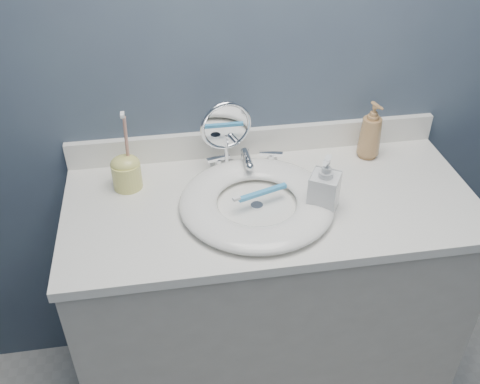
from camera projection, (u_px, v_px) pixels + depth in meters
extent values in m
cube|color=#3F4B5E|center=(256.00, 60.00, 1.61)|extent=(2.20, 0.02, 2.40)
cube|color=#BCB7AC|center=(267.00, 303.00, 1.85)|extent=(1.20, 0.55, 0.85)
cube|color=white|center=(271.00, 203.00, 1.59)|extent=(1.22, 0.57, 0.03)
cube|color=white|center=(255.00, 141.00, 1.76)|extent=(1.22, 0.02, 0.09)
cylinder|color=silver|center=(257.00, 206.00, 1.55)|extent=(0.04, 0.04, 0.01)
cube|color=silver|center=(245.00, 166.00, 1.72)|extent=(0.22, 0.05, 0.01)
cylinder|color=silver|center=(245.00, 158.00, 1.70)|extent=(0.03, 0.03, 0.06)
cylinder|color=silver|center=(247.00, 159.00, 1.65)|extent=(0.02, 0.09, 0.02)
sphere|color=silver|center=(250.00, 167.00, 1.61)|extent=(0.03, 0.03, 0.03)
cylinder|color=silver|center=(218.00, 164.00, 1.69)|extent=(0.02, 0.02, 0.03)
cube|color=silver|center=(218.00, 158.00, 1.68)|extent=(0.08, 0.03, 0.01)
cylinder|color=silver|center=(271.00, 159.00, 1.72)|extent=(0.02, 0.02, 0.03)
cube|color=silver|center=(271.00, 154.00, 1.70)|extent=(0.08, 0.03, 0.01)
cylinder|color=silver|center=(227.00, 168.00, 1.71)|extent=(0.09, 0.09, 0.01)
cylinder|color=silver|center=(226.00, 152.00, 1.67)|extent=(0.01, 0.01, 0.12)
torus|color=silver|center=(226.00, 126.00, 1.62)|extent=(0.16, 0.04, 0.16)
cylinder|color=white|center=(226.00, 126.00, 1.62)|extent=(0.13, 0.03, 0.14)
imported|color=#AB7E4D|center=(371.00, 130.00, 1.72)|extent=(0.09, 0.09, 0.19)
imported|color=silver|center=(325.00, 184.00, 1.49)|extent=(0.11, 0.11, 0.18)
cylinder|color=#DCD76E|center=(127.00, 175.00, 1.61)|extent=(0.09, 0.09, 0.08)
ellipsoid|color=#DCD76E|center=(125.00, 164.00, 1.58)|extent=(0.09, 0.08, 0.05)
cylinder|color=tan|center=(126.00, 141.00, 1.54)|extent=(0.02, 0.03, 0.17)
cube|color=white|center=(122.00, 115.00, 1.48)|extent=(0.01, 0.02, 0.01)
cube|color=#3D9DDA|center=(263.00, 193.00, 1.54)|extent=(0.15, 0.06, 0.01)
cube|color=white|center=(236.00, 199.00, 1.50)|extent=(0.02, 0.02, 0.01)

